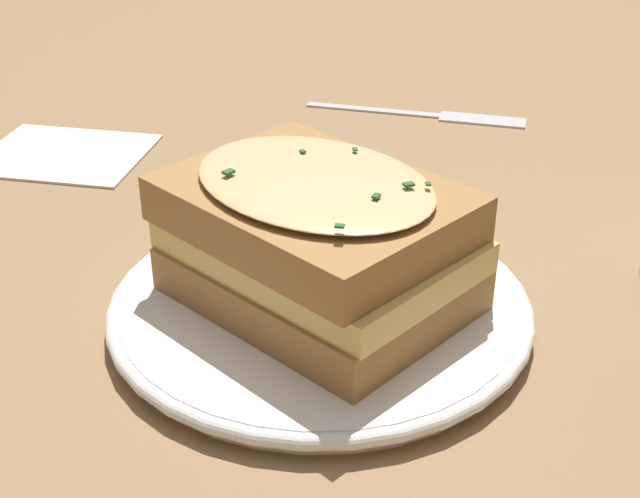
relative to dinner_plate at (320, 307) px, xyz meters
The scene contains 5 objects.
ground_plane 0.03m from the dinner_plate, 137.96° to the right, with size 2.40×2.40×0.00m, color olive.
dinner_plate is the anchor object (origin of this frame).
sandwich 0.04m from the dinner_plate, 143.16° to the left, with size 0.18×0.19×0.08m.
fork 0.33m from the dinner_plate, 64.38° to the left, with size 0.18×0.08×0.00m.
napkin 0.30m from the dinner_plate, 123.75° to the left, with size 0.12×0.10×0.00m, color silver.
Camera 1 is at (-0.03, -0.39, 0.28)m, focal length 50.00 mm.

